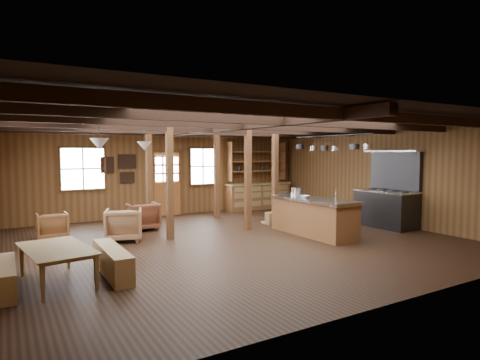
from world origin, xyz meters
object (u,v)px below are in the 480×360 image
object	(u,v)px
dining_table	(59,265)
armchair_b	(143,216)
kitchen_island	(313,216)
armchair_a	(52,226)
commercial_range	(388,203)
armchair_c	(124,225)

from	to	relation	value
dining_table	armchair_b	xyz separation A→B (m)	(2.47, 3.64, 0.08)
kitchen_island	armchair_a	xyz separation A→B (m)	(-5.75, 2.84, -0.16)
commercial_range	armchair_a	size ratio (longest dim) A/B	3.07
kitchen_island	dining_table	size ratio (longest dim) A/B	1.54
dining_table	commercial_range	bearing A→B (deg)	-94.07
commercial_range	armchair_b	distance (m)	6.79
commercial_range	dining_table	xyz separation A→B (m)	(-8.54, -0.61, -0.39)
armchair_a	armchair_b	size ratio (longest dim) A/B	0.87
kitchen_island	armchair_b	bearing A→B (deg)	140.01
commercial_range	armchair_a	bearing A→B (deg)	159.90
kitchen_island	commercial_range	xyz separation A→B (m)	(2.55, -0.20, 0.20)
dining_table	armchair_a	size ratio (longest dim) A/B	2.34
kitchen_island	armchair_c	bearing A→B (deg)	156.78
commercial_range	dining_table	world-z (taller)	commercial_range
commercial_range	armchair_c	size ratio (longest dim) A/B	2.55
kitchen_island	commercial_range	bearing A→B (deg)	-5.59
armchair_a	armchair_b	distance (m)	2.23
commercial_range	armchair_b	xyz separation A→B (m)	(-6.07, 3.03, -0.31)
commercial_range	armchair_a	distance (m)	8.85
commercial_range	armchair_c	world-z (taller)	commercial_range
dining_table	armchair_b	size ratio (longest dim) A/B	2.04
armchair_a	armchair_c	xyz separation A→B (m)	(1.44, -1.09, 0.06)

